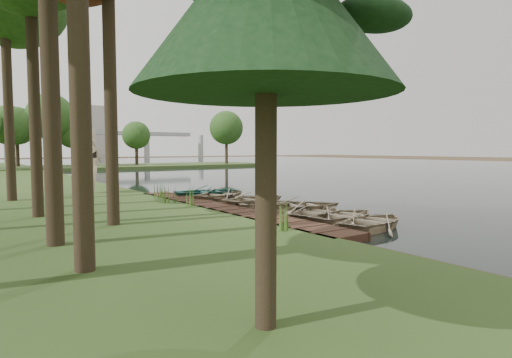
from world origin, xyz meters
TOP-DOWN VIEW (x-y plane):
  - ground at (0.00, 0.00)m, footprint 300.00×300.00m
  - water at (30.00, 20.00)m, footprint 130.00×200.00m
  - boardwalk at (-1.60, 0.00)m, footprint 1.60×16.00m
  - peninsula at (8.00, 50.00)m, footprint 50.00×14.00m
  - far_trees at (4.67, 50.00)m, footprint 45.60×5.60m
  - bridge at (12.31, 120.00)m, footprint 95.90×4.00m
  - building_a at (30.00, 140.00)m, footprint 10.00×8.00m
  - rowboat_0 at (0.96, -6.72)m, footprint 3.82×3.09m
  - rowboat_1 at (1.00, -5.21)m, footprint 3.72×2.88m
  - rowboat_2 at (0.86, -3.84)m, footprint 3.71×3.14m
  - rowboat_3 at (1.23, -2.32)m, footprint 4.53×3.84m
  - rowboat_4 at (0.80, -0.79)m, footprint 4.04×3.54m
  - rowboat_5 at (1.06, 0.93)m, footprint 4.09×3.16m
  - rowboat_6 at (1.06, 2.47)m, footprint 3.62×3.15m
  - rowboat_7 at (0.79, 3.93)m, footprint 4.47×3.79m
  - rowboat_8 at (0.72, 5.40)m, footprint 4.47×3.62m
  - stored_rowboat at (-4.79, 9.84)m, footprint 3.88×2.82m
  - reeds_0 at (-2.78, -6.06)m, footprint 0.60×0.60m
  - reeds_1 at (-2.95, 2.65)m, footprint 0.60×0.60m
  - reeds_2 at (-2.60, 1.20)m, footprint 0.60×0.60m
  - reeds_3 at (-2.60, 5.09)m, footprint 0.60×0.60m

SIDE VIEW (x-z plane):
  - ground at x=0.00m, z-range 0.00..0.00m
  - water at x=30.00m, z-range 0.00..0.05m
  - boardwalk at x=-1.60m, z-range 0.00..0.30m
  - peninsula at x=8.00m, z-range 0.00..0.45m
  - rowboat_6 at x=1.06m, z-range 0.05..0.67m
  - rowboat_2 at x=0.86m, z-range 0.05..0.70m
  - rowboat_4 at x=0.80m, z-range 0.05..0.75m
  - rowboat_0 at x=0.96m, z-range 0.05..0.75m
  - rowboat_1 at x=1.00m, z-range 0.05..0.76m
  - rowboat_5 at x=1.06m, z-range 0.05..0.83m
  - rowboat_7 at x=0.79m, z-range 0.05..0.84m
  - rowboat_3 at x=1.23m, z-range 0.05..0.85m
  - rowboat_8 at x=0.72m, z-range 0.05..0.87m
  - stored_rowboat at x=-4.79m, z-range 0.30..1.09m
  - reeds_3 at x=-2.60m, z-range 0.30..1.17m
  - reeds_1 at x=-2.95m, z-range 0.30..1.18m
  - reeds_0 at x=-2.78m, z-range 0.30..1.24m
  - reeds_2 at x=-2.60m, z-range 0.30..1.28m
  - far_trees at x=4.67m, z-range 2.03..10.83m
  - bridge at x=12.31m, z-range 2.78..11.38m
  - building_a at x=30.00m, z-range 0.00..18.00m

